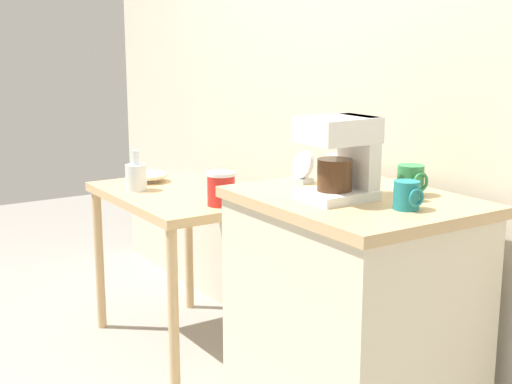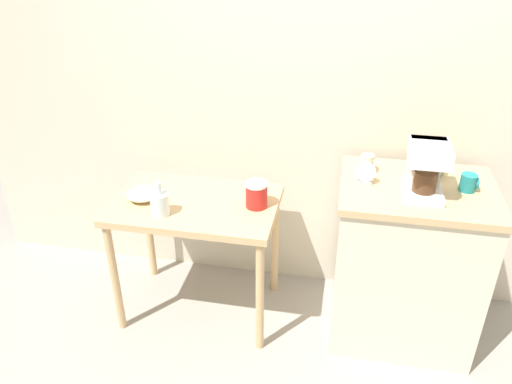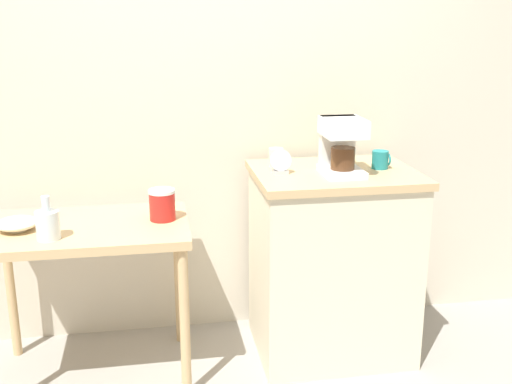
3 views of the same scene
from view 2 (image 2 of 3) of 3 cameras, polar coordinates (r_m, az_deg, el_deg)
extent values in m
plane|color=gray|center=(3.06, 4.51, -14.26)|extent=(8.00, 8.00, 0.00)
cube|color=beige|center=(2.76, 8.98, 14.22)|extent=(4.40, 0.10, 2.80)
cube|color=tan|center=(2.72, -6.97, -1.49)|extent=(0.89, 0.58, 0.04)
cylinder|color=tan|center=(2.88, -15.84, -9.51)|extent=(0.04, 0.04, 0.70)
cylinder|color=tan|center=(2.65, 0.44, -11.98)|extent=(0.04, 0.04, 0.70)
cylinder|color=tan|center=(3.24, -12.14, -4.22)|extent=(0.04, 0.04, 0.70)
cylinder|color=tan|center=(3.04, 2.19, -5.92)|extent=(0.04, 0.04, 0.70)
cube|color=beige|center=(2.82, 16.68, -8.04)|extent=(0.73, 0.57, 0.89)
cube|color=tan|center=(2.58, 18.11, 0.23)|extent=(0.76, 0.60, 0.04)
cylinder|color=beige|center=(2.78, -12.73, -0.70)|extent=(0.08, 0.08, 0.01)
ellipsoid|color=beige|center=(2.77, -12.79, -0.19)|extent=(0.18, 0.18, 0.05)
cylinder|color=silver|center=(2.60, -10.93, -1.37)|extent=(0.10, 0.10, 0.12)
cylinder|color=silver|center=(2.55, -11.12, 0.42)|extent=(0.03, 0.03, 0.06)
cylinder|color=red|center=(2.62, 0.06, -0.44)|extent=(0.12, 0.12, 0.13)
cylinder|color=white|center=(2.58, 0.06, 0.92)|extent=(0.12, 0.12, 0.01)
cube|color=white|center=(2.49, 18.50, -0.02)|extent=(0.18, 0.22, 0.03)
cube|color=white|center=(2.52, 18.73, 3.19)|extent=(0.16, 0.05, 0.26)
cube|color=white|center=(2.41, 19.26, 4.25)|extent=(0.18, 0.22, 0.08)
cylinder|color=#4C2D19|center=(2.46, 18.76, 1.19)|extent=(0.11, 0.11, 0.10)
cylinder|color=teal|center=(2.60, 23.11, 1.00)|extent=(0.08, 0.08, 0.09)
torus|color=teal|center=(2.61, 23.97, 0.91)|extent=(0.01, 0.06, 0.06)
cylinder|color=#338C4C|center=(2.71, 19.80, 2.89)|extent=(0.09, 0.09, 0.10)
torus|color=#338C4C|center=(2.71, 20.73, 2.79)|extent=(0.01, 0.07, 0.07)
cylinder|color=beige|center=(2.64, 12.57, 3.25)|extent=(0.07, 0.07, 0.09)
torus|color=beige|center=(2.64, 13.36, 3.17)|extent=(0.01, 0.06, 0.06)
cube|color=#B2B5BA|center=(2.53, 12.30, 1.17)|extent=(0.07, 0.05, 0.02)
cylinder|color=#B2B5BA|center=(2.51, 12.43, 2.27)|extent=(0.10, 0.05, 0.10)
cylinder|color=black|center=(2.51, 12.43, 2.25)|extent=(0.09, 0.03, 0.08)
camera|label=1|loc=(2.32, 74.05, -10.16)|focal=50.43mm
camera|label=3|loc=(0.81, -100.72, -45.49)|focal=43.84mm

